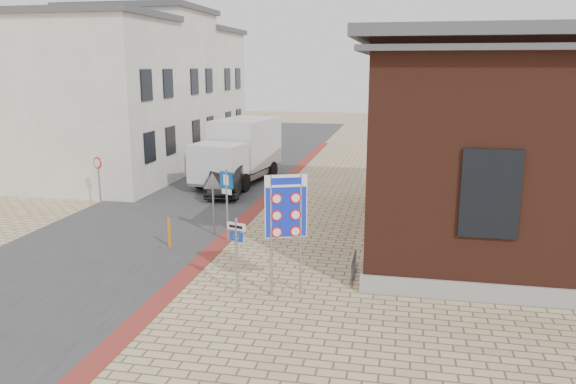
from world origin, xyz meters
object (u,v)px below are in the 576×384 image
Objects in this scene: sedan at (227,180)px; essen_sign at (237,245)px; bollard at (169,232)px; parking_sign at (227,193)px; box_truck at (239,151)px; border_sign at (286,209)px.

sedan is 1.99× the size of essen_sign.
sedan is 7.92m from bollard.
sedan is at bearing 131.11° from parking_sign.
essen_sign is 2.04× the size of bollard.
box_truck is 2.56× the size of parking_sign.
sedan is at bearing 93.72° from bollard.
essen_sign is (4.01, -13.86, -0.32)m from box_truck.
box_truck reaches higher than essen_sign.
box_truck is 9.96m from parking_sign.
essen_sign is 0.82× the size of parking_sign.
box_truck is at bearing 127.51° from parking_sign.
border_sign is at bearing -31.10° from parking_sign.
essen_sign is 4.70m from bollard.
bollard is at bearing -127.55° from parking_sign.
border_sign is 3.19× the size of bollard.
box_truck is (-0.20, 2.70, 0.97)m from sedan.
bollard is (0.51, -7.90, -0.17)m from sedan.
sedan is 1.62× the size of parking_sign.
parking_sign is 2.28m from bollard.
border_sign reaches higher than box_truck.
border_sign reaches higher than bollard.
box_truck is 14.44m from essen_sign.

